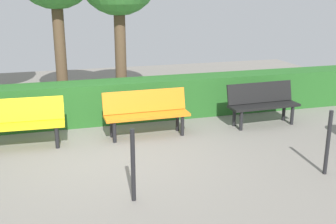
# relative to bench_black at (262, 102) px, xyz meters

# --- Properties ---
(ground_plane) EXTENTS (16.22, 16.22, 0.00)m
(ground_plane) POSITION_rel_bench_black_xyz_m (3.39, 0.71, -0.48)
(ground_plane) COLOR gray
(bench_black) EXTENTS (1.50, 0.53, 0.86)m
(bench_black) POSITION_rel_bench_black_xyz_m (0.00, 0.00, 0.00)
(bench_black) COLOR black
(bench_black) RESTS_ON ground_plane
(bench_orange) EXTENTS (1.61, 0.49, 0.86)m
(bench_orange) POSITION_rel_bench_black_xyz_m (2.45, -0.01, 0.00)
(bench_orange) COLOR orange
(bench_orange) RESTS_ON ground_plane
(bench_yellow) EXTENTS (1.49, 0.53, 0.86)m
(bench_yellow) POSITION_rel_bench_black_xyz_m (4.69, -0.03, -0.00)
(bench_yellow) COLOR yellow
(bench_yellow) RESTS_ON ground_plane
(hedge_row) EXTENTS (12.22, 0.68, 0.86)m
(hedge_row) POSITION_rel_bench_black_xyz_m (2.36, -1.10, -0.05)
(hedge_row) COLOR #266023
(hedge_row) RESTS_ON ground_plane
(railing_post_near) EXTENTS (0.06, 0.06, 1.00)m
(railing_post_near) POSITION_rel_bench_black_xyz_m (0.26, 2.47, 0.02)
(railing_post_near) COLOR black
(railing_post_near) RESTS_ON ground_plane
(railing_post_mid) EXTENTS (0.06, 0.06, 1.00)m
(railing_post_mid) POSITION_rel_bench_black_xyz_m (3.22, 2.47, 0.02)
(railing_post_mid) COLOR black
(railing_post_mid) RESTS_ON ground_plane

